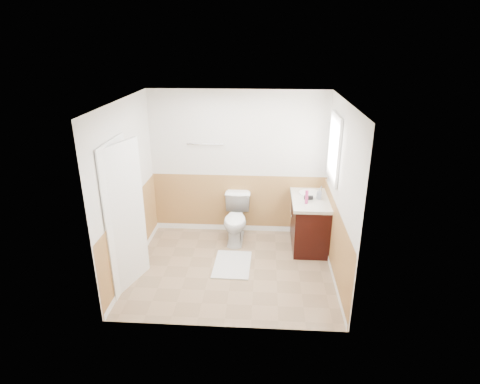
# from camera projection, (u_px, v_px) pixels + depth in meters

# --- Properties ---
(floor) EXTENTS (3.00, 3.00, 0.00)m
(floor) POSITION_uv_depth(u_px,v_px,m) (232.00, 268.00, 6.01)
(floor) COLOR #8C7051
(floor) RESTS_ON ground
(ceiling) EXTENTS (3.00, 3.00, 0.00)m
(ceiling) POSITION_uv_depth(u_px,v_px,m) (231.00, 101.00, 5.10)
(ceiling) COLOR white
(ceiling) RESTS_ON floor
(wall_back) EXTENTS (3.00, 0.00, 3.00)m
(wall_back) POSITION_uv_depth(u_px,v_px,m) (238.00, 164.00, 6.76)
(wall_back) COLOR silver
(wall_back) RESTS_ON floor
(wall_front) EXTENTS (3.00, 0.00, 3.00)m
(wall_front) POSITION_uv_depth(u_px,v_px,m) (222.00, 235.00, 4.35)
(wall_front) COLOR silver
(wall_front) RESTS_ON floor
(wall_left) EXTENTS (0.00, 3.00, 3.00)m
(wall_left) POSITION_uv_depth(u_px,v_px,m) (127.00, 189.00, 5.65)
(wall_left) COLOR silver
(wall_left) RESTS_ON floor
(wall_right) EXTENTS (0.00, 3.00, 3.00)m
(wall_right) POSITION_uv_depth(u_px,v_px,m) (340.00, 194.00, 5.47)
(wall_right) COLOR silver
(wall_right) RESTS_ON floor
(wainscot_back) EXTENTS (3.00, 0.00, 3.00)m
(wainscot_back) POSITION_uv_depth(u_px,v_px,m) (238.00, 205.00, 7.03)
(wainscot_back) COLOR #A37541
(wainscot_back) RESTS_ON floor
(wainscot_front) EXTENTS (3.00, 0.00, 3.00)m
(wainscot_front) POSITION_uv_depth(u_px,v_px,m) (223.00, 291.00, 4.64)
(wainscot_front) COLOR #A37541
(wainscot_front) RESTS_ON floor
(wainscot_left) EXTENTS (0.00, 2.60, 2.60)m
(wainscot_left) POSITION_uv_depth(u_px,v_px,m) (133.00, 236.00, 5.92)
(wainscot_left) COLOR #A37541
(wainscot_left) RESTS_ON floor
(wainscot_right) EXTENTS (0.00, 2.60, 2.60)m
(wainscot_right) POSITION_uv_depth(u_px,v_px,m) (334.00, 242.00, 5.74)
(wainscot_right) COLOR #A37541
(wainscot_right) RESTS_ON floor
(toilet) EXTENTS (0.45, 0.78, 0.78)m
(toilet) POSITION_uv_depth(u_px,v_px,m) (236.00, 219.00, 6.72)
(toilet) COLOR white
(toilet) RESTS_ON floor
(bath_mat) EXTENTS (0.57, 0.81, 0.02)m
(bath_mat) POSITION_uv_depth(u_px,v_px,m) (232.00, 264.00, 6.10)
(bath_mat) COLOR silver
(bath_mat) RESTS_ON floor
(vanity_cabinet) EXTENTS (0.55, 1.10, 0.80)m
(vanity_cabinet) POSITION_uv_depth(u_px,v_px,m) (309.00, 222.00, 6.59)
(vanity_cabinet) COLOR black
(vanity_cabinet) RESTS_ON floor
(vanity_knob_left) EXTENTS (0.03, 0.03, 0.03)m
(vanity_knob_left) POSITION_uv_depth(u_px,v_px,m) (292.00, 216.00, 6.46)
(vanity_knob_left) COLOR silver
(vanity_knob_left) RESTS_ON vanity_cabinet
(vanity_knob_right) EXTENTS (0.03, 0.03, 0.03)m
(vanity_knob_right) POSITION_uv_depth(u_px,v_px,m) (291.00, 211.00, 6.65)
(vanity_knob_right) COLOR silver
(vanity_knob_right) RESTS_ON vanity_cabinet
(countertop) EXTENTS (0.60, 1.15, 0.05)m
(countertop) POSITION_uv_depth(u_px,v_px,m) (310.00, 198.00, 6.44)
(countertop) COLOR beige
(countertop) RESTS_ON vanity_cabinet
(sink_basin) EXTENTS (0.36, 0.36, 0.02)m
(sink_basin) POSITION_uv_depth(u_px,v_px,m) (310.00, 193.00, 6.56)
(sink_basin) COLOR white
(sink_basin) RESTS_ON countertop
(faucet) EXTENTS (0.02, 0.02, 0.14)m
(faucet) POSITION_uv_depth(u_px,v_px,m) (321.00, 190.00, 6.53)
(faucet) COLOR #B3B3BA
(faucet) RESTS_ON countertop
(lotion_bottle) EXTENTS (0.05, 0.05, 0.22)m
(lotion_bottle) POSITION_uv_depth(u_px,v_px,m) (307.00, 197.00, 6.14)
(lotion_bottle) COLOR #C73378
(lotion_bottle) RESTS_ON countertop
(soap_dispenser) EXTENTS (0.09, 0.09, 0.17)m
(soap_dispenser) POSITION_uv_depth(u_px,v_px,m) (319.00, 194.00, 6.33)
(soap_dispenser) COLOR #959BA8
(soap_dispenser) RESTS_ON countertop
(hair_dryer_body) EXTENTS (0.14, 0.07, 0.07)m
(hair_dryer_body) POSITION_uv_depth(u_px,v_px,m) (308.00, 198.00, 6.32)
(hair_dryer_body) COLOR black
(hair_dryer_body) RESTS_ON countertop
(hair_dryer_handle) EXTENTS (0.03, 0.03, 0.07)m
(hair_dryer_handle) POSITION_uv_depth(u_px,v_px,m) (306.00, 199.00, 6.34)
(hair_dryer_handle) COLOR black
(hair_dryer_handle) RESTS_ON countertop
(mirror_panel) EXTENTS (0.02, 0.35, 0.90)m
(mirror_panel) POSITION_uv_depth(u_px,v_px,m) (329.00, 152.00, 6.38)
(mirror_panel) COLOR silver
(mirror_panel) RESTS_ON wall_right
(window_frame) EXTENTS (0.04, 0.80, 1.00)m
(window_frame) POSITION_uv_depth(u_px,v_px,m) (334.00, 148.00, 5.83)
(window_frame) COLOR white
(window_frame) RESTS_ON wall_right
(window_glass) EXTENTS (0.01, 0.70, 0.90)m
(window_glass) POSITION_uv_depth(u_px,v_px,m) (335.00, 148.00, 5.83)
(window_glass) COLOR white
(window_glass) RESTS_ON wall_right
(door) EXTENTS (0.29, 0.78, 2.04)m
(door) POSITION_uv_depth(u_px,v_px,m) (125.00, 217.00, 5.31)
(door) COLOR white
(door) RESTS_ON wall_left
(door_frame) EXTENTS (0.02, 0.92, 2.10)m
(door_frame) POSITION_uv_depth(u_px,v_px,m) (119.00, 217.00, 5.31)
(door_frame) COLOR white
(door_frame) RESTS_ON wall_left
(door_knob) EXTENTS (0.06, 0.06, 0.06)m
(door_knob) POSITION_uv_depth(u_px,v_px,m) (137.00, 212.00, 5.64)
(door_knob) COLOR silver
(door_knob) RESTS_ON door
(towel_bar) EXTENTS (0.62, 0.02, 0.02)m
(towel_bar) POSITION_uv_depth(u_px,v_px,m) (205.00, 144.00, 6.62)
(towel_bar) COLOR silver
(towel_bar) RESTS_ON wall_back
(tp_holder_bar) EXTENTS (0.14, 0.02, 0.02)m
(tp_holder_bar) POSITION_uv_depth(u_px,v_px,m) (232.00, 195.00, 6.90)
(tp_holder_bar) COLOR silver
(tp_holder_bar) RESTS_ON wall_back
(tp_roll) EXTENTS (0.10, 0.11, 0.11)m
(tp_roll) POSITION_uv_depth(u_px,v_px,m) (232.00, 195.00, 6.90)
(tp_roll) COLOR white
(tp_roll) RESTS_ON tp_holder_bar
(tp_sheet) EXTENTS (0.10, 0.01, 0.16)m
(tp_sheet) POSITION_uv_depth(u_px,v_px,m) (232.00, 201.00, 6.94)
(tp_sheet) COLOR white
(tp_sheet) RESTS_ON tp_roll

